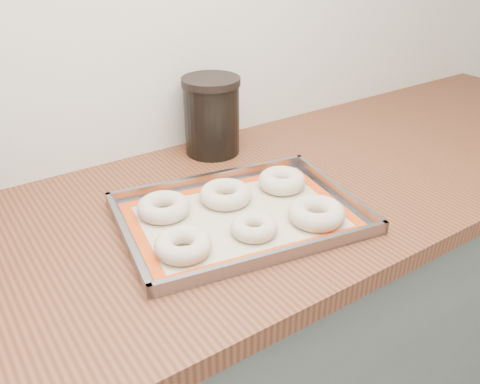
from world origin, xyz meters
TOP-DOWN VIEW (x-y plane):
  - countertop at (0.00, 1.68)m, footprint 3.06×0.68m
  - baking_tray at (0.24, 1.61)m, footprint 0.51×0.41m
  - baking_mat at (0.24, 1.61)m, footprint 0.46×0.36m
  - bagel_front_left at (0.09, 1.56)m, footprint 0.10×0.10m
  - bagel_front_mid at (0.23, 1.54)m, footprint 0.11×0.11m
  - bagel_front_right at (0.35, 1.51)m, footprint 0.15×0.15m
  - bagel_back_left at (0.12, 1.70)m, footprint 0.12×0.12m
  - bagel_back_mid at (0.25, 1.67)m, footprint 0.14×0.14m
  - bagel_back_right at (0.38, 1.65)m, footprint 0.13×0.13m
  - canister_right at (0.36, 1.91)m, footprint 0.14×0.14m

SIDE VIEW (x-z plane):
  - countertop at x=0.00m, z-range 0.86..0.90m
  - baking_mat at x=0.24m, z-range 0.90..0.91m
  - baking_tray at x=0.24m, z-range 0.89..0.92m
  - bagel_front_mid at x=0.23m, z-range 0.90..0.94m
  - bagel_back_left at x=0.12m, z-range 0.90..0.94m
  - bagel_front_left at x=0.09m, z-range 0.90..0.94m
  - bagel_back_mid at x=0.25m, z-range 0.90..0.94m
  - bagel_front_right at x=0.35m, z-range 0.90..0.94m
  - bagel_back_right at x=0.38m, z-range 0.90..0.94m
  - canister_right at x=0.36m, z-range 0.90..1.09m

